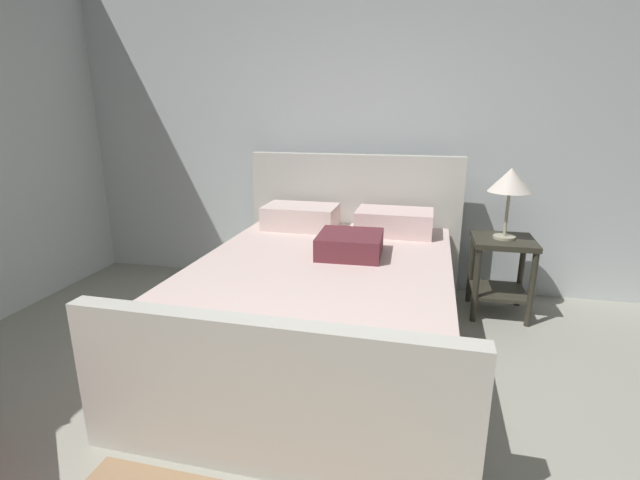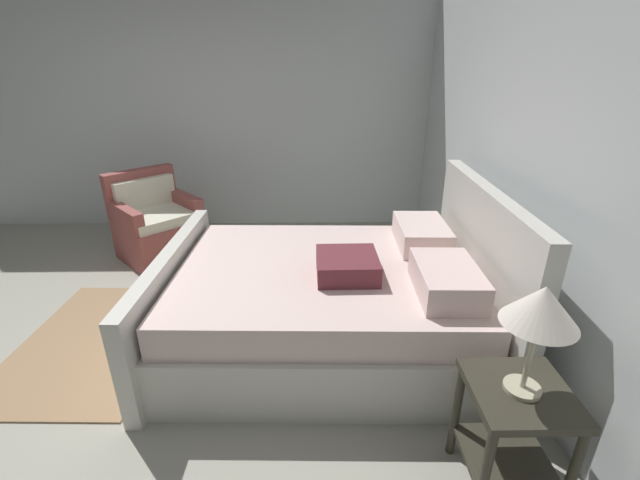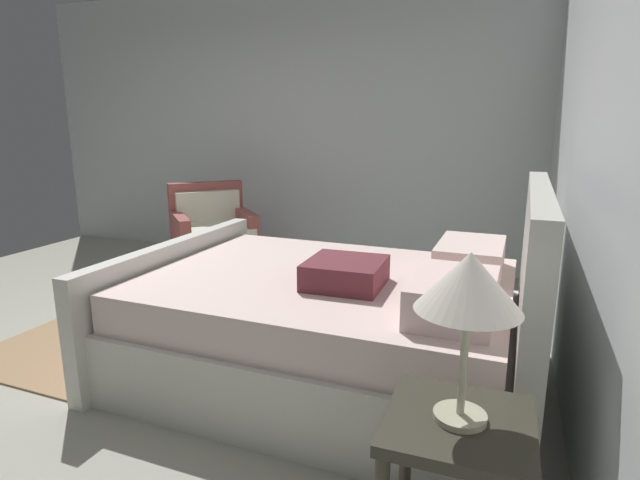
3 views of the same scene
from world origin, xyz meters
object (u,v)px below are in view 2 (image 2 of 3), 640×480
nightstand_right (513,423)px  armchair (157,226)px  table_lamp_right (541,309)px  bed (332,299)px

nightstand_right → armchair: size_ratio=0.59×
table_lamp_right → nightstand_right: bearing=180.0°
table_lamp_right → armchair: (-2.68, -2.55, -0.67)m
bed → table_lamp_right: bed is taller
bed → table_lamp_right: 1.58m
table_lamp_right → armchair: table_lamp_right is taller
nightstand_right → table_lamp_right: 0.62m
nightstand_right → table_lamp_right: table_lamp_right is taller
armchair → table_lamp_right: bearing=43.6°
bed → armchair: 2.31m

